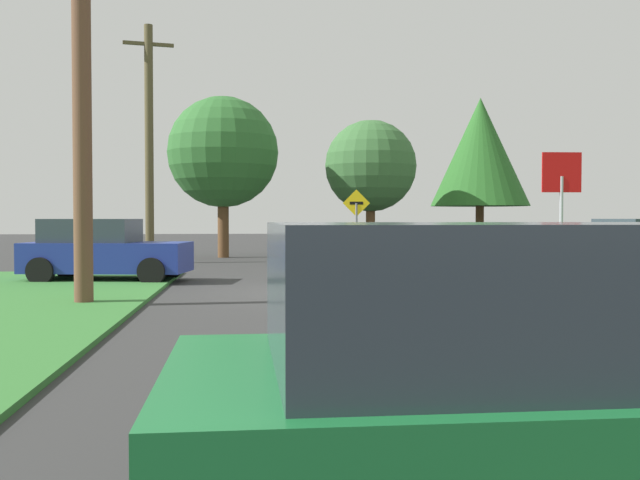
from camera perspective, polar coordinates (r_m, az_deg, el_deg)
The scene contains 12 objects.
ground_plane at distance 16.03m, azimuth -0.10°, elevation -4.14°, with size 120.00×120.00×0.00m, color #313131.
lane_stripe_center at distance 8.18m, azimuth 5.31°, elevation -9.80°, with size 0.20×14.00×0.01m, color yellow.
stop_sign at distance 14.76m, azimuth 18.45°, elevation 3.26°, with size 0.77×0.07×2.91m.
car_on_crossroad at distance 22.61m, azimuth 23.39°, elevation -0.53°, with size 2.29×4.03×1.62m.
parked_car_near_building at distance 19.39m, azimuth -16.67°, elevation -0.82°, with size 4.29×2.42×1.62m.
car_behind_on_main_road at distance 3.49m, azimuth 21.37°, elevation -12.29°, with size 4.06×1.99×1.62m.
utility_pole_near at distance 14.34m, azimuth -18.21°, elevation 10.02°, with size 1.79×0.43×7.28m.
utility_pole_mid at distance 27.19m, azimuth -13.29°, elevation 7.55°, with size 1.79×0.48×8.61m.
direction_sign at distance 24.10m, azimuth 2.88°, elevation 1.66°, with size 0.90×0.09×2.59m.
oak_tree_left at distance 35.31m, azimuth 12.48°, elevation 6.76°, with size 4.64×4.64×7.32m.
pine_tree_center at distance 30.47m, azimuth -7.64°, elevation 6.84°, with size 4.59×4.59×6.67m.
oak_tree_right at distance 31.54m, azimuth 4.00°, elevation 5.80°, with size 3.95×3.95×5.87m.
Camera 1 is at (-1.51, -15.87, 1.64)m, focal length 40.70 mm.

